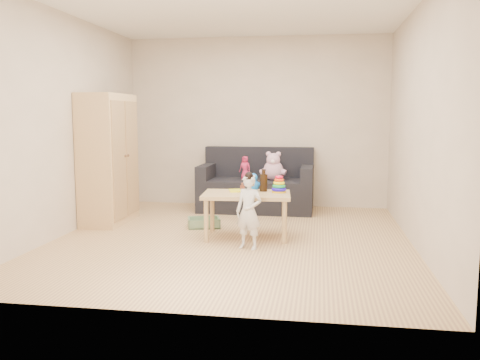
% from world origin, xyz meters
% --- Properties ---
extents(room, '(4.50, 4.50, 4.50)m').
position_xyz_m(room, '(0.00, 0.00, 1.30)').
color(room, '#DAB475').
rests_on(room, ground).
extents(wardrobe, '(0.47, 0.93, 1.68)m').
position_xyz_m(wardrobe, '(-1.76, 0.65, 0.84)').
color(wardrobe, '#DAB177').
rests_on(wardrobe, ground).
extents(sofa, '(1.67, 0.85, 0.47)m').
position_xyz_m(sofa, '(0.05, 1.79, 0.23)').
color(sofa, black).
rests_on(sofa, ground).
extents(play_table, '(1.04, 0.70, 0.52)m').
position_xyz_m(play_table, '(0.15, 0.08, 0.26)').
color(play_table, tan).
rests_on(play_table, ground).
extents(storage_bin, '(0.47, 0.40, 0.12)m').
position_xyz_m(storage_bin, '(-0.46, 0.54, 0.06)').
color(storage_bin, '#688761').
rests_on(storage_bin, ground).
extents(toddler, '(0.33, 0.27, 0.78)m').
position_xyz_m(toddler, '(0.25, -0.40, 0.39)').
color(toddler, silver).
rests_on(toddler, ground).
extents(pink_bear, '(0.37, 0.34, 0.35)m').
position_xyz_m(pink_bear, '(0.31, 1.74, 0.64)').
color(pink_bear, '#E0A5C3').
rests_on(pink_bear, sofa).
extents(doll, '(0.20, 0.16, 0.34)m').
position_xyz_m(doll, '(-0.11, 1.72, 0.64)').
color(doll, '#D72858').
rests_on(doll, sofa).
extents(ring_stacker, '(0.17, 0.17, 0.20)m').
position_xyz_m(ring_stacker, '(0.52, 0.18, 0.60)').
color(ring_stacker, '#E6B70C').
rests_on(ring_stacker, play_table).
extents(brown_bottle, '(0.09, 0.09, 0.26)m').
position_xyz_m(brown_bottle, '(0.33, 0.25, 0.63)').
color(brown_bottle, black).
rests_on(brown_bottle, play_table).
extents(blue_plush, '(0.19, 0.15, 0.22)m').
position_xyz_m(blue_plush, '(0.21, 0.26, 0.63)').
color(blue_plush, '#1C7EFE').
rests_on(blue_plush, play_table).
extents(wooden_figure, '(0.06, 0.06, 0.12)m').
position_xyz_m(wooden_figure, '(0.11, 0.07, 0.58)').
color(wooden_figure, brown).
rests_on(wooden_figure, play_table).
extents(yellow_book, '(0.25, 0.25, 0.02)m').
position_xyz_m(yellow_book, '(0.03, 0.21, 0.53)').
color(yellow_book, yellow).
rests_on(yellow_book, play_table).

